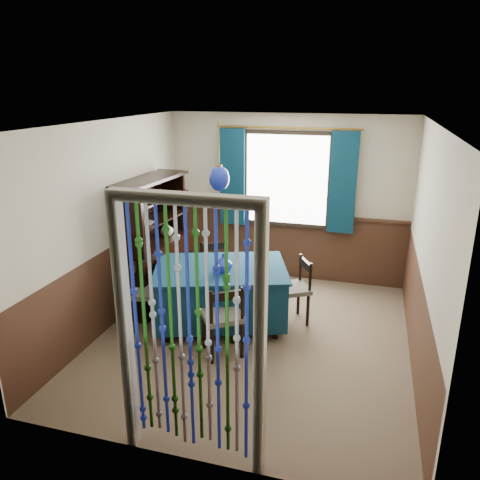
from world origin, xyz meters
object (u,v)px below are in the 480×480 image
(pendant_lamp, at_px, (219,178))
(bowl_shelf, at_px, (147,223))
(dining_table, at_px, (221,292))
(chair_far, at_px, (216,271))
(sideboard, at_px, (155,260))
(vase_table, at_px, (223,264))
(chair_near, at_px, (223,317))
(chair_right, at_px, (294,289))
(vase_sideboard, at_px, (167,228))
(chair_left, at_px, (148,292))

(pendant_lamp, bearing_deg, bowl_shelf, 172.70)
(dining_table, distance_m, chair_far, 0.70)
(sideboard, xyz_separation_m, vase_table, (1.16, -0.52, 0.26))
(chair_near, relative_size, vase_table, 4.22)
(bowl_shelf, bearing_deg, chair_right, 6.36)
(sideboard, distance_m, vase_table, 1.29)
(sideboard, relative_size, vase_sideboard, 8.36)
(chair_far, height_order, bowl_shelf, bowl_shelf)
(chair_right, height_order, vase_sideboard, vase_sideboard)
(dining_table, distance_m, vase_table, 0.45)
(chair_near, xyz_separation_m, vase_table, (-0.17, 0.55, 0.41))
(chair_left, relative_size, bowl_shelf, 4.71)
(chair_near, bearing_deg, chair_far, 77.29)
(chair_near, height_order, pendant_lamp, pendant_lamp)
(dining_table, xyz_separation_m, vase_sideboard, (-1.02, 0.71, 0.53))
(chair_left, bearing_deg, bowl_shelf, -169.09)
(chair_left, relative_size, chair_right, 1.05)
(chair_near, distance_m, bowl_shelf, 1.67)
(chair_near, distance_m, chair_far, 1.40)
(chair_left, xyz_separation_m, bowl_shelf, (-0.18, 0.43, 0.75))
(chair_left, height_order, vase_sideboard, vase_sideboard)
(chair_near, height_order, vase_sideboard, vase_sideboard)
(vase_table, height_order, bowl_shelf, bowl_shelf)
(dining_table, relative_size, vase_sideboard, 8.95)
(dining_table, bearing_deg, bowl_shelf, 153.78)
(chair_left, bearing_deg, vase_table, 89.56)
(dining_table, relative_size, chair_far, 2.24)
(chair_far, relative_size, pendant_lamp, 1.06)
(vase_table, bearing_deg, chair_near, -72.89)
(chair_right, distance_m, vase_table, 1.00)
(chair_right, bearing_deg, chair_near, 118.63)
(chair_far, distance_m, sideboard, 0.85)
(chair_left, bearing_deg, vase_sideboard, 178.21)
(dining_table, bearing_deg, pendant_lamp, -63.92)
(bowl_shelf, bearing_deg, vase_sideboard, 90.00)
(chair_near, xyz_separation_m, vase_sideboard, (-1.26, 1.37, 0.52))
(dining_table, height_order, bowl_shelf, bowl_shelf)
(chair_right, height_order, sideboard, sideboard)
(chair_far, bearing_deg, chair_near, 79.43)
(chair_right, height_order, pendant_lamp, pendant_lamp)
(chair_far, xyz_separation_m, vase_sideboard, (-0.74, 0.07, 0.53))
(chair_left, distance_m, vase_sideboard, 1.15)
(chair_near, height_order, bowl_shelf, bowl_shelf)
(sideboard, bearing_deg, bowl_shelf, -72.10)
(chair_far, height_order, vase_table, vase_table)
(vase_sideboard, bearing_deg, bowl_shelf, -90.00)
(dining_table, distance_m, bowl_shelf, 1.28)
(chair_near, height_order, chair_far, chair_near)
(chair_near, distance_m, vase_table, 0.70)
(chair_near, distance_m, vase_sideboard, 1.94)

